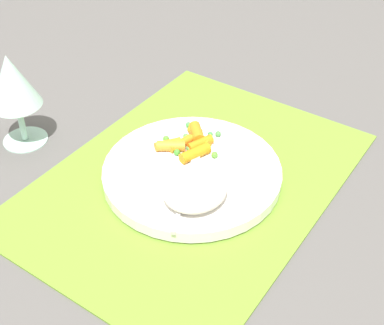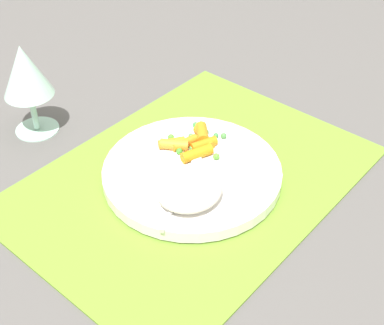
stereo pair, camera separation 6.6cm
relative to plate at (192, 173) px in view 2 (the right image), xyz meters
The scene contains 8 objects.
ground_plane 0.01m from the plate, ahead, with size 2.40×2.40×0.00m, color #565451.
placemat 0.01m from the plate, ahead, with size 0.51×0.37×0.01m, color olive.
plate is the anchor object (origin of this frame).
rice_mound 0.07m from the plate, 142.37° to the right, with size 0.09×0.08×0.03m, color beige.
carrot_portion 0.05m from the plate, 41.18° to the left, with size 0.09×0.08×0.02m.
pea_scatter 0.06m from the plate, 32.68° to the left, with size 0.08×0.09×0.01m.
fork 0.02m from the plate, 155.89° to the right, with size 0.18×0.09×0.01m.
wine_glass 0.30m from the plate, 104.21° to the left, with size 0.08×0.08×0.15m.
Camera 2 is at (-0.45, -0.39, 0.52)m, focal length 50.85 mm.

